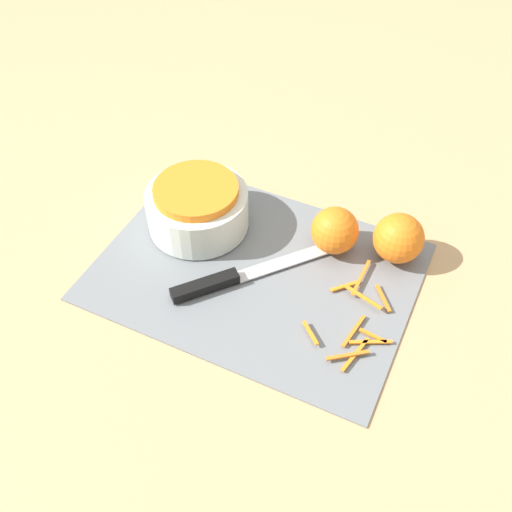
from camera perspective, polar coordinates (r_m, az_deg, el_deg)
The scene contains 7 objects.
ground_plane at distance 0.91m, azimuth 0.00°, elevation -1.54°, with size 4.00×4.00×0.00m, color tan.
cutting_board at distance 0.91m, azimuth 0.00°, elevation -1.41°, with size 0.47×0.34×0.01m.
bowl_speckled at distance 0.95m, azimuth -5.61°, elevation 4.72°, with size 0.16×0.16×0.08m.
knife at distance 0.88m, azimuth -3.03°, elevation -2.29°, with size 0.18×0.21×0.02m.
orange_left at distance 0.92m, azimuth 7.51°, elevation 2.43°, with size 0.07×0.07×0.07m.
orange_right at distance 0.92m, azimuth 13.42°, elevation 1.65°, with size 0.08×0.08×0.08m.
peel_pile at distance 0.85m, azimuth 9.62°, elevation -5.94°, with size 0.12×0.20×0.01m.
Camera 1 is at (0.26, -0.54, 0.69)m, focal length 42.00 mm.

